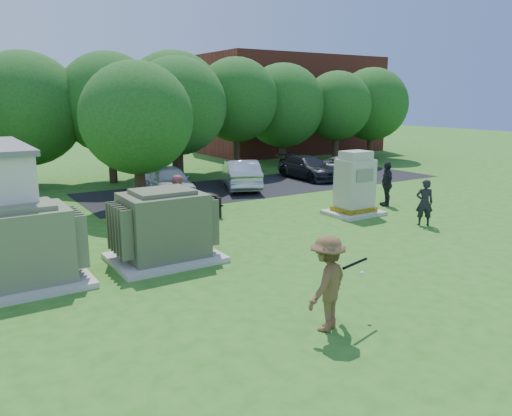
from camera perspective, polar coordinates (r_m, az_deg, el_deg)
ground at (r=12.51m, az=10.00°, el=-9.19°), size 120.00×120.00×0.00m
brick_building at (r=43.98m, az=3.82°, el=11.69°), size 15.00×8.00×8.00m
parking_strip at (r=27.00m, az=1.74°, el=2.71°), size 20.00×6.00×0.01m
transformer_left at (r=13.58m, az=-25.15°, el=-4.15°), size 3.00×2.40×2.07m
transformer_right at (r=14.45m, az=-10.50°, el=-2.20°), size 3.00×2.40×2.07m
generator_cabinet at (r=20.22m, az=11.21°, el=2.37°), size 2.09×1.71×2.54m
picnic_table at (r=19.64m, az=-7.24°, el=0.44°), size 1.94×1.46×0.83m
batter at (r=10.11m, az=8.13°, el=-8.51°), size 1.45×1.18×1.96m
person_by_generator at (r=19.15m, az=18.70°, el=0.59°), size 0.74×0.70×1.71m
person_at_picnic at (r=18.02m, az=-8.75°, el=0.75°), size 1.18×1.12×1.92m
person_walking_right at (r=22.23m, az=14.71°, el=2.69°), size 0.96×1.21×1.92m
car_white at (r=24.10m, az=-9.90°, el=3.07°), size 2.23×4.40×1.44m
car_silver_a at (r=25.65m, az=-1.75°, el=3.88°), size 3.23×4.81×1.50m
car_dark at (r=28.95m, az=6.01°, el=4.61°), size 1.95×4.54×1.30m
car_silver_b at (r=30.23m, az=9.17°, el=4.74°), size 3.36×4.70×1.19m
batting_equipment at (r=10.41m, az=10.90°, el=-6.55°), size 1.13×0.35×0.42m
tree_row at (r=28.70m, az=-12.93°, el=11.32°), size 41.30×13.30×7.30m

